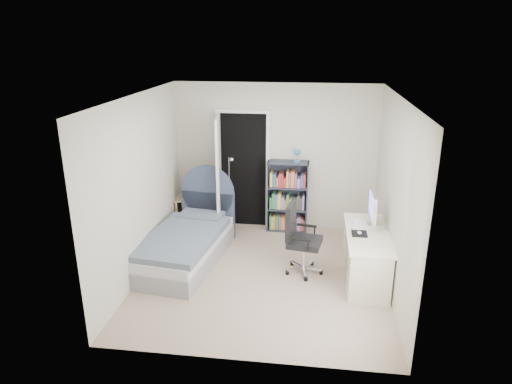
# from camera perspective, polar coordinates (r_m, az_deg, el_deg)

# --- Properties ---
(room_shell) EXTENTS (3.50, 3.70, 2.60)m
(room_shell) POSITION_cam_1_polar(r_m,az_deg,el_deg) (6.05, 0.89, -0.01)
(room_shell) COLOR gray
(room_shell) RESTS_ON ground
(door) EXTENTS (0.92, 0.82, 2.06)m
(door) POSITION_cam_1_polar(r_m,az_deg,el_deg) (7.66, -3.58, 2.41)
(door) COLOR black
(door) RESTS_ON ground
(bed) EXTENTS (1.18, 2.10, 1.23)m
(bed) POSITION_cam_1_polar(r_m,az_deg,el_deg) (6.96, -8.57, -6.22)
(bed) COLOR gray
(bed) RESTS_ON ground
(nightstand) EXTENTS (0.44, 0.44, 0.64)m
(nightstand) POSITION_cam_1_polar(r_m,az_deg,el_deg) (8.07, -8.32, -1.46)
(nightstand) COLOR #D4C082
(nightstand) RESTS_ON ground
(floor_lamp) EXTENTS (0.19, 0.19, 1.30)m
(floor_lamp) POSITION_cam_1_polar(r_m,az_deg,el_deg) (7.86, -3.20, -1.02)
(floor_lamp) COLOR silver
(floor_lamp) RESTS_ON ground
(bookcase) EXTENTS (0.69, 0.29, 1.46)m
(bookcase) POSITION_cam_1_polar(r_m,az_deg,el_deg) (7.81, 3.95, -0.86)
(bookcase) COLOR #323945
(bookcase) RESTS_ON ground
(desk) EXTENTS (0.57, 1.42, 1.17)m
(desk) POSITION_cam_1_polar(r_m,az_deg,el_deg) (6.51, 13.57, -7.45)
(desk) COLOR #EFE8C8
(desk) RESTS_ON ground
(office_chair) EXTENTS (0.55, 0.57, 1.03)m
(office_chair) POSITION_cam_1_polar(r_m,az_deg,el_deg) (6.45, 5.40, -5.39)
(office_chair) COLOR silver
(office_chair) RESTS_ON ground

